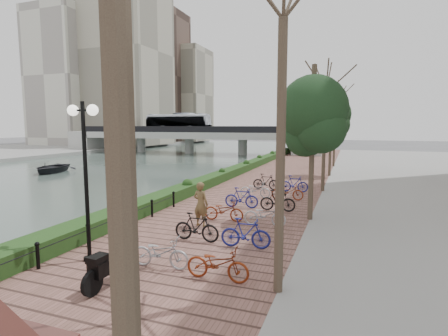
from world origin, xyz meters
The scene contains 12 objects.
river_water centered at (-15.00, 25.00, 0.01)m, with size 30.00×130.00×0.02m, color #4D6056.
promenade centered at (4.00, 17.50, 0.25)m, with size 8.00×75.00×0.50m, color brown.
hedge centered at (0.60, 20.00, 0.80)m, with size 1.10×56.00×0.60m, color #1E3E16.
chain_fence centered at (1.40, 2.00, 0.85)m, with size 0.10×14.10×0.70m.
lamppost centered at (2.30, 2.02, 3.90)m, with size 1.02×0.32×4.70m.
motorcycle centered at (3.97, 0.93, 1.03)m, with size 0.53×1.69×1.06m, color black, non-canonical shape.
pedestrian centered at (4.00, 6.44, 1.40)m, with size 0.66×0.43×1.80m, color brown.
bicycle_parking centered at (5.50, 8.54, 0.97)m, with size 2.40×14.69×1.00m.
street_trees centered at (8.00, 12.68, 3.69)m, with size 3.20×37.12×6.80m.
bridge centered at (-15.40, 45.00, 3.37)m, with size 36.00×10.77×6.50m.
boat centered at (-17.37, 19.45, 0.50)m, with size 3.31×4.64×0.96m, color black.
far_buildings centered at (-41.66, 65.91, 16.12)m, with size 35.00×38.00×38.00m.
Camera 1 is at (9.53, -6.06, 4.51)m, focal length 28.00 mm.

